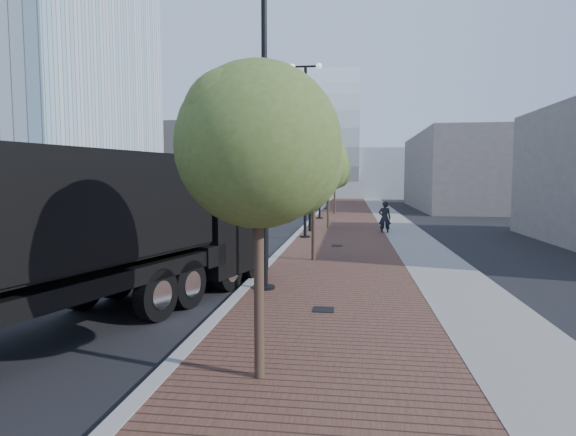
# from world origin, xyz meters

# --- Properties ---
(sidewalk) EXTENTS (7.00, 140.00, 0.12)m
(sidewalk) POSITION_xyz_m (3.50, 40.00, 0.06)
(sidewalk) COLOR #4C2D23
(sidewalk) RESTS_ON ground
(concrete_strip) EXTENTS (2.40, 140.00, 0.13)m
(concrete_strip) POSITION_xyz_m (6.20, 40.00, 0.07)
(concrete_strip) COLOR slate
(concrete_strip) RESTS_ON ground
(curb) EXTENTS (0.30, 140.00, 0.14)m
(curb) POSITION_xyz_m (0.00, 40.00, 0.07)
(curb) COLOR gray
(curb) RESTS_ON ground
(west_sidewalk) EXTENTS (4.00, 140.00, 0.12)m
(west_sidewalk) POSITION_xyz_m (-13.00, 40.00, 0.06)
(west_sidewalk) COLOR slate
(west_sidewalk) RESTS_ON ground
(dump_truck) EXTENTS (6.54, 14.16, 3.86)m
(dump_truck) POSITION_xyz_m (-2.41, 7.80, 1.63)
(dump_truck) COLOR black
(dump_truck) RESTS_ON ground
(white_sedan) EXTENTS (2.37, 4.18, 1.30)m
(white_sedan) POSITION_xyz_m (-5.32, 25.44, 0.65)
(white_sedan) COLOR white
(white_sedan) RESTS_ON ground
(dark_car_mid) EXTENTS (2.89, 5.02, 1.32)m
(dark_car_mid) POSITION_xyz_m (-6.83, 30.54, 0.66)
(dark_car_mid) COLOR black
(dark_car_mid) RESTS_ON ground
(dark_car_far) EXTENTS (3.86, 5.72, 1.54)m
(dark_car_far) POSITION_xyz_m (-4.06, 47.25, 0.77)
(dark_car_far) COLOR black
(dark_car_far) RESTS_ON ground
(pedestrian) EXTENTS (0.75, 0.52, 1.96)m
(pedestrian) POSITION_xyz_m (5.00, 24.79, 0.98)
(pedestrian) COLOR black
(pedestrian) RESTS_ON ground
(streetlight_1) EXTENTS (1.44, 0.56, 9.21)m
(streetlight_1) POSITION_xyz_m (0.49, 10.00, 4.34)
(streetlight_1) COLOR black
(streetlight_1) RESTS_ON ground
(streetlight_2) EXTENTS (1.72, 0.56, 9.28)m
(streetlight_2) POSITION_xyz_m (0.60, 22.00, 4.82)
(streetlight_2) COLOR black
(streetlight_2) RESTS_ON ground
(streetlight_3) EXTENTS (1.44, 0.56, 9.21)m
(streetlight_3) POSITION_xyz_m (0.49, 34.00, 4.34)
(streetlight_3) COLOR black
(streetlight_3) RESTS_ON ground
(streetlight_4) EXTENTS (1.72, 0.56, 9.28)m
(streetlight_4) POSITION_xyz_m (0.60, 46.00, 4.82)
(streetlight_4) COLOR black
(streetlight_4) RESTS_ON ground
(traffic_mast) EXTENTS (5.09, 0.20, 8.00)m
(traffic_mast) POSITION_xyz_m (-0.30, 25.00, 4.98)
(traffic_mast) COLOR black
(traffic_mast) RESTS_ON ground
(tree_0) EXTENTS (2.58, 2.57, 5.08)m
(tree_0) POSITION_xyz_m (1.65, 4.02, 3.79)
(tree_0) COLOR #382619
(tree_0) RESTS_ON ground
(tree_1) EXTENTS (2.64, 2.63, 5.23)m
(tree_1) POSITION_xyz_m (1.65, 15.02, 3.90)
(tree_1) COLOR #382619
(tree_1) RESTS_ON ground
(tree_2) EXTENTS (2.81, 2.81, 5.30)m
(tree_2) POSITION_xyz_m (1.65, 27.02, 3.88)
(tree_2) COLOR #382619
(tree_2) RESTS_ON ground
(tree_3) EXTENTS (2.47, 2.44, 4.79)m
(tree_3) POSITION_xyz_m (1.65, 39.02, 3.56)
(tree_3) COLOR #382619
(tree_3) RESTS_ON ground
(tower_podium) EXTENTS (19.00, 19.00, 3.00)m
(tower_podium) POSITION_xyz_m (-24.00, 32.00, 1.50)
(tower_podium) COLOR slate
(tower_podium) RESTS_ON ground
(convention_center) EXTENTS (50.00, 30.00, 50.00)m
(convention_center) POSITION_xyz_m (-2.00, 85.00, 6.00)
(convention_center) COLOR #ADB4B7
(convention_center) RESTS_ON ground
(commercial_block_nw) EXTENTS (14.00, 20.00, 10.00)m
(commercial_block_nw) POSITION_xyz_m (-20.00, 60.00, 5.00)
(commercial_block_nw) COLOR #665F5C
(commercial_block_nw) RESTS_ON ground
(commercial_block_ne) EXTENTS (12.00, 22.00, 8.00)m
(commercial_block_ne) POSITION_xyz_m (16.00, 50.00, 4.00)
(commercial_block_ne) COLOR #5E5755
(commercial_block_ne) RESTS_ON ground
(utility_cover_1) EXTENTS (0.50, 0.50, 0.02)m
(utility_cover_1) POSITION_xyz_m (2.40, 8.00, 0.13)
(utility_cover_1) COLOR black
(utility_cover_1) RESTS_ON sidewalk
(utility_cover_2) EXTENTS (0.50, 0.50, 0.02)m
(utility_cover_2) POSITION_xyz_m (2.40, 19.00, 0.13)
(utility_cover_2) COLOR black
(utility_cover_2) RESTS_ON sidewalk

